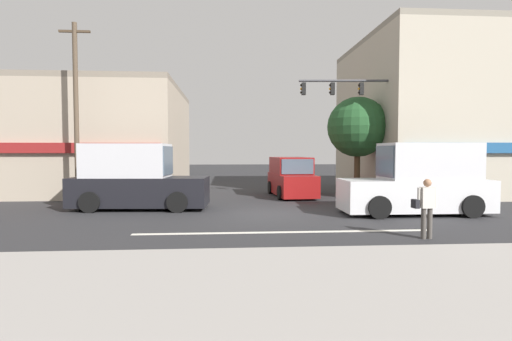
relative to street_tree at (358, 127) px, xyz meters
The scene contains 12 objects.
ground_plane 8.59m from the street_tree, 132.93° to the right, with size 120.00×120.00×0.00m, color #2B2B2D.
lane_marking_stripe 11.21m from the street_tree, 119.90° to the right, with size 9.00×0.24×0.01m, color silver.
sidewalk_curb 15.55m from the street_tree, 110.41° to the right, with size 40.00×5.00×0.16m, color #9E9993.
building_left_block 17.38m from the street_tree, 164.29° to the left, with size 13.68×11.36×6.35m.
building_right_corner 7.76m from the street_tree, 19.80° to the left, with size 12.43×10.86×9.09m.
street_tree is the anchor object (origin of this frame).
utility_pole_near_left 14.04m from the street_tree, behind, with size 1.40×0.22×8.31m.
traffic_light_mast 1.49m from the street_tree, 85.83° to the right, with size 4.88×0.57×6.20m.
box_truck_crossing_rightbound 11.76m from the street_tree, 160.19° to the right, with size 5.72×2.52×2.75m.
van_approaching_near 4.45m from the street_tree, behind, with size 2.27×4.71×2.11m.
box_truck_waiting_far 6.57m from the street_tree, 85.86° to the right, with size 5.62×2.29×2.75m.
pedestrian_foreground_with_bag 10.80m from the street_tree, 98.13° to the right, with size 0.67×0.29×1.67m.
Camera 1 is at (-1.71, -15.27, 2.42)m, focal length 28.00 mm.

